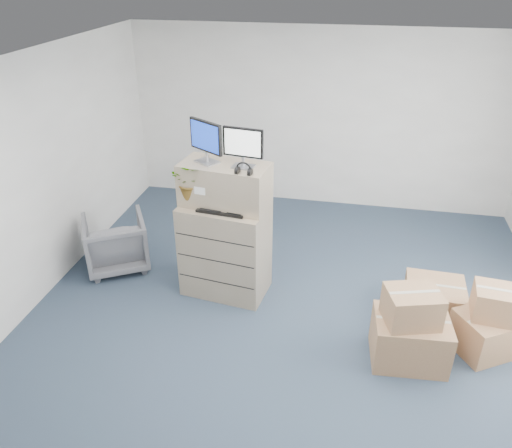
% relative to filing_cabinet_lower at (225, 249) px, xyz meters
% --- Properties ---
extents(ground, '(7.00, 7.00, 0.00)m').
position_rel_filing_cabinet_lower_xyz_m(ground, '(0.85, -0.75, -0.58)').
color(ground, '#283649').
rests_on(ground, ground).
extents(wall_back, '(6.00, 0.02, 2.80)m').
position_rel_filing_cabinet_lower_xyz_m(wall_back, '(0.85, 2.76, 0.82)').
color(wall_back, silver).
rests_on(wall_back, ground).
extents(filing_cabinet_lower, '(1.06, 0.74, 1.15)m').
position_rel_filing_cabinet_lower_xyz_m(filing_cabinet_lower, '(0.00, 0.00, 0.00)').
color(filing_cabinet_lower, '#9E896D').
rests_on(filing_cabinet_lower, ground).
extents(filing_cabinet_upper, '(1.05, 0.63, 0.49)m').
position_rel_filing_cabinet_lower_xyz_m(filing_cabinet_upper, '(0.01, 0.05, 0.82)').
color(filing_cabinet_upper, '#9E896D').
rests_on(filing_cabinet_upper, filing_cabinet_lower).
extents(monitor_left, '(0.42, 0.29, 0.47)m').
position_rel_filing_cabinet_lower_xyz_m(monitor_left, '(-0.19, 0.06, 1.34)').
color(monitor_left, '#99999E').
rests_on(monitor_left, filing_cabinet_upper).
extents(monitor_right, '(0.45, 0.20, 0.44)m').
position_rel_filing_cabinet_lower_xyz_m(monitor_right, '(0.23, 0.01, 1.32)').
color(monitor_right, '#99999E').
rests_on(monitor_right, filing_cabinet_upper).
extents(headphones, '(0.17, 0.04, 0.17)m').
position_rel_filing_cabinet_lower_xyz_m(headphones, '(0.28, -0.17, 1.12)').
color(headphones, black).
rests_on(headphones, filing_cabinet_upper).
extents(keyboard, '(0.57, 0.29, 0.03)m').
position_rel_filing_cabinet_lower_xyz_m(keyboard, '(0.01, -0.12, 0.59)').
color(keyboard, black).
rests_on(keyboard, filing_cabinet_lower).
extents(mouse, '(0.11, 0.09, 0.03)m').
position_rel_filing_cabinet_lower_xyz_m(mouse, '(0.35, -0.16, 0.59)').
color(mouse, silver).
rests_on(mouse, filing_cabinet_lower).
extents(water_bottle, '(0.08, 0.08, 0.29)m').
position_rel_filing_cabinet_lower_xyz_m(water_bottle, '(0.09, 0.07, 0.72)').
color(water_bottle, gray).
rests_on(water_bottle, filing_cabinet_lower).
extents(phone_dock, '(0.07, 0.07, 0.15)m').
position_rel_filing_cabinet_lower_xyz_m(phone_dock, '(-0.05, 0.06, 0.63)').
color(phone_dock, silver).
rests_on(phone_dock, filing_cabinet_lower).
extents(external_drive, '(0.21, 0.17, 0.06)m').
position_rel_filing_cabinet_lower_xyz_m(external_drive, '(0.37, 0.05, 0.61)').
color(external_drive, black).
rests_on(external_drive, filing_cabinet_lower).
extents(tissue_box, '(0.28, 0.16, 0.10)m').
position_rel_filing_cabinet_lower_xyz_m(tissue_box, '(0.34, 0.03, 0.69)').
color(tissue_box, '#4797F2').
rests_on(tissue_box, external_drive).
extents(potted_plant, '(0.45, 0.49, 0.42)m').
position_rel_filing_cabinet_lower_xyz_m(potted_plant, '(-0.36, -0.04, 0.82)').
color(potted_plant, '#94AE8C').
rests_on(potted_plant, filing_cabinet_lower).
extents(office_chair, '(1.02, 1.00, 0.78)m').
position_rel_filing_cabinet_lower_xyz_m(office_chair, '(-1.55, 0.23, -0.18)').
color(office_chair, slate).
rests_on(office_chair, ground).
extents(cardboard_boxes, '(1.58, 1.39, 0.86)m').
position_rel_filing_cabinet_lower_xyz_m(cardboard_boxes, '(2.44, -0.53, -0.26)').
color(cardboard_boxes, '#A16E4D').
rests_on(cardboard_boxes, ground).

